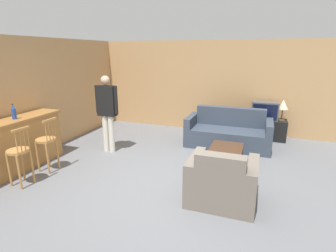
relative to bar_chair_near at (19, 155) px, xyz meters
The scene contains 14 objects.
ground_plane 2.52m from the bar_chair_near, 18.91° to the left, with size 24.00×24.00×0.00m, color slate.
wall_back 5.13m from the bar_chair_near, 62.73° to the left, with size 9.40×0.08×2.60m.
wall_left 2.46m from the bar_chair_near, 113.47° to the left, with size 0.08×8.72×2.60m.
bar_counter 0.68m from the bar_chair_near, 151.63° to the left, with size 0.55×2.24×1.04m.
bar_chair_near is the anchor object (origin of this frame).
bar_chair_mid 0.63m from the bar_chair_near, 90.00° to the left, with size 0.38×0.38×1.07m.
couch_far 4.55m from the bar_chair_near, 46.08° to the left, with size 2.04×0.91×0.93m.
armchair_near 3.46m from the bar_chair_near, 10.48° to the left, with size 1.03×0.87×0.90m.
coffee_table 3.80m from the bar_chair_near, 30.38° to the left, with size 0.64×0.99×0.41m.
tv_unit 5.76m from the bar_chair_near, 46.39° to the left, with size 1.16×0.47×0.55m.
tv 5.76m from the bar_chair_near, 46.37° to the left, with size 0.67×0.43×0.47m.
bottle 0.97m from the bar_chair_near, 139.19° to the left, with size 0.08×0.08×0.30m.
table_lamp 6.07m from the bar_chair_near, 43.45° to the left, with size 0.26×0.26×0.55m.
person_by_window 2.06m from the bar_chair_near, 73.86° to the left, with size 0.56×0.20×1.78m.
Camera 1 is at (1.52, -3.89, 2.29)m, focal length 28.00 mm.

